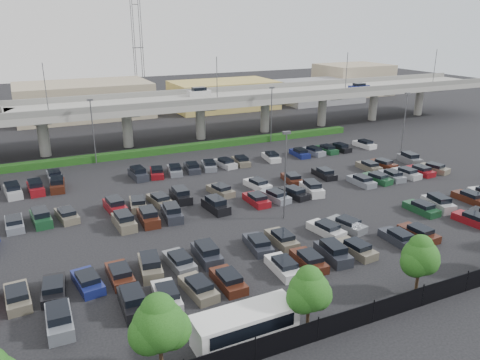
% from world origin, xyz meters
% --- Properties ---
extents(ground, '(280.00, 280.00, 0.00)m').
position_xyz_m(ground, '(0.00, 0.00, 0.00)').
color(ground, black).
extents(overpass, '(150.00, 13.00, 15.80)m').
position_xyz_m(overpass, '(-0.21, 31.99, 6.97)').
color(overpass, gray).
rests_on(overpass, ground).
extents(hedge, '(66.00, 1.60, 1.10)m').
position_xyz_m(hedge, '(0.00, 25.00, 0.55)').
color(hedge, '#174113').
rests_on(hedge, ground).
extents(fence, '(70.00, 0.10, 2.00)m').
position_xyz_m(fence, '(-0.05, -28.00, 0.90)').
color(fence, black).
rests_on(fence, ground).
extents(tree_row, '(65.07, 3.66, 5.94)m').
position_xyz_m(tree_row, '(0.70, -26.53, 3.52)').
color(tree_row, '#332316').
rests_on(tree_row, ground).
extents(shuttle_bus, '(7.72, 2.77, 2.46)m').
position_xyz_m(shuttle_bus, '(-13.65, -25.73, 1.34)').
color(shuttle_bus, silver).
rests_on(shuttle_bus, ground).
extents(parked_cars, '(63.24, 41.66, 1.67)m').
position_xyz_m(parked_cars, '(-1.37, -3.65, 0.60)').
color(parked_cars, silver).
rests_on(parked_cars, ground).
extents(light_poles, '(66.90, 48.38, 10.30)m').
position_xyz_m(light_poles, '(-4.13, 2.00, 6.24)').
color(light_poles, '#515156').
rests_on(light_poles, ground).
extents(distant_buildings, '(138.00, 24.00, 9.00)m').
position_xyz_m(distant_buildings, '(12.38, 61.81, 3.74)').
color(distant_buildings, gray).
rests_on(distant_buildings, ground).
extents(comm_tower, '(2.40, 2.40, 30.00)m').
position_xyz_m(comm_tower, '(4.00, 74.00, 15.61)').
color(comm_tower, '#515156').
rests_on(comm_tower, ground).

